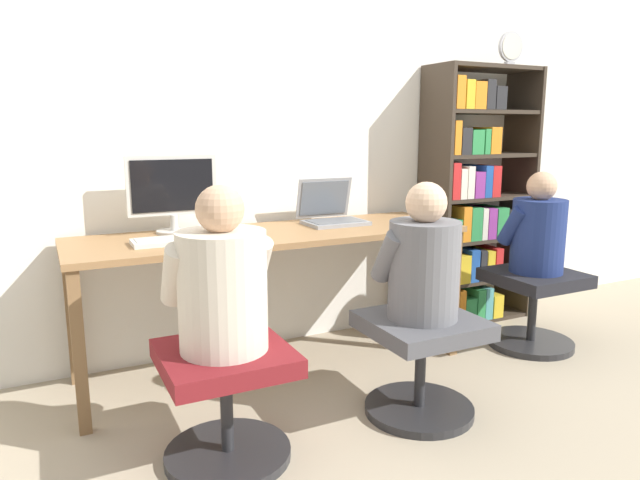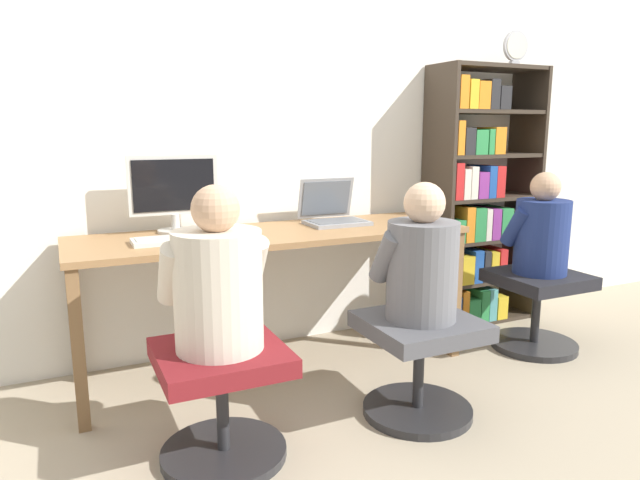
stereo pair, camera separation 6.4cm
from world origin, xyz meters
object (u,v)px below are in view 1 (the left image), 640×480
at_px(person_at_monitor, 222,282).
at_px(bookshelf, 472,206).
at_px(office_chair_right, 421,356).
at_px(office_chair_side, 533,302).
at_px(keyboard, 178,240).
at_px(laptop, 332,214).
at_px(person_near_shelf, 538,230).
at_px(office_chair_left, 226,393).
at_px(desk_clock, 511,47).
at_px(desktop_monitor, 173,193).
at_px(person_at_laptop, 424,261).

bearing_deg(person_at_monitor, bookshelf, 24.32).
distance_m(office_chair_right, bookshelf, 1.44).
bearing_deg(office_chair_side, keyboard, 171.06).
height_order(laptop, person_at_monitor, person_at_monitor).
distance_m(keyboard, person_near_shelf, 1.96).
bearing_deg(office_chair_left, bookshelf, 24.44).
bearing_deg(person_at_monitor, person_near_shelf, 9.91).
distance_m(bookshelf, office_chair_side, 0.72).
xyz_separation_m(person_at_monitor, desk_clock, (2.07, 0.78, 1.03)).
height_order(person_at_monitor, bookshelf, bookshelf).
xyz_separation_m(office_chair_right, desk_clock, (1.20, 0.82, 1.46)).
distance_m(laptop, office_chair_side, 1.27).
xyz_separation_m(desktop_monitor, person_at_laptop, (0.84, -0.92, -0.24)).
bearing_deg(person_near_shelf, keyboard, 171.19).
bearing_deg(keyboard, office_chair_right, -37.36).
height_order(office_chair_right, person_at_laptop, person_at_laptop).
distance_m(office_chair_left, desk_clock, 2.65).
bearing_deg(desk_clock, keyboard, -176.02).
relative_size(office_chair_left, person_near_shelf, 0.85).
relative_size(keyboard, person_near_shelf, 0.73).
height_order(person_at_laptop, desk_clock, desk_clock).
relative_size(office_chair_side, person_near_shelf, 0.85).
bearing_deg(laptop, office_chair_left, -136.84).
relative_size(office_chair_left, office_chair_right, 1.00).
distance_m(desktop_monitor, office_chair_right, 1.42).
xyz_separation_m(desktop_monitor, office_chair_left, (-0.03, -0.89, -0.66)).
xyz_separation_m(office_chair_left, person_near_shelf, (1.92, 0.34, 0.41)).
distance_m(desktop_monitor, keyboard, 0.32).
bearing_deg(person_at_monitor, office_chair_left, -90.00).
height_order(laptop, office_chair_right, laptop).
xyz_separation_m(laptop, office_chair_right, (0.00, -0.84, -0.51)).
distance_m(person_at_monitor, person_near_shelf, 1.95).
height_order(laptop, keyboard, laptop).
height_order(person_at_laptop, bookshelf, bookshelf).
distance_m(laptop, keyboard, 0.89).
bearing_deg(office_chair_right, person_at_laptop, 90.00).
distance_m(desktop_monitor, laptop, 0.86).
relative_size(laptop, person_at_laptop, 0.56).
bearing_deg(bookshelf, keyboard, -173.43).
height_order(desktop_monitor, office_chair_side, desktop_monitor).
relative_size(keyboard, desk_clock, 2.09).
relative_size(office_chair_right, person_at_monitor, 0.79).
distance_m(office_chair_right, office_chair_side, 1.12).
bearing_deg(person_near_shelf, office_chair_left, -169.96).
bearing_deg(bookshelf, person_at_monitor, -155.68).
distance_m(office_chair_right, person_at_monitor, 0.97).
xyz_separation_m(laptop, person_at_monitor, (-0.86, -0.81, -0.08)).
xyz_separation_m(desktop_monitor, bookshelf, (1.87, -0.03, -0.17)).
height_order(office_chair_right, person_near_shelf, person_near_shelf).
bearing_deg(office_chair_side, person_at_laptop, -161.03).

